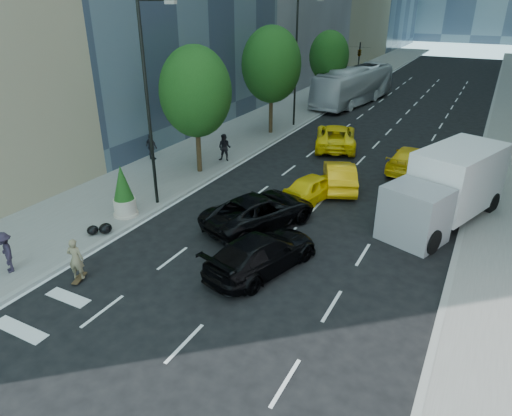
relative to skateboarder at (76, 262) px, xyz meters
The scene contains 22 objects.
ground 5.62m from the skateboarder, 32.67° to the left, with size 160.00×160.00×0.00m, color black.
sidewalk_left 33.29m from the skateboarder, 97.46° to the left, with size 6.00×120.00×0.15m, color slate.
lamp_near 8.74m from the skateboarder, 103.21° to the left, with size 2.13×0.22×10.00m.
lamp_far 25.54m from the skateboarder, 93.76° to the left, with size 2.13×0.22×10.00m.
tree_near 12.94m from the skateboarder, 101.86° to the left, with size 4.20×4.20×7.46m.
tree_mid 22.59m from the skateboarder, 96.54° to the left, with size 4.50×4.50×7.99m.
tree_far 35.29m from the skateboarder, 94.12° to the left, with size 3.90×3.90×6.92m.
traffic_signal 43.17m from the skateboarder, 92.29° to the left, with size 2.48×0.53×5.20m.
skateboarder is the anchor object (origin of this frame).
black_sedan_lincoln 8.38m from the skateboarder, 60.96° to the left, with size 2.65×5.74×1.60m, color black.
black_sedan_mercedes 7.11m from the skateboarder, 34.23° to the left, with size 2.14×5.28×1.53m, color black.
taxi_a 12.77m from the skateboarder, 66.08° to the left, with size 1.64×4.09×1.39m, color yellow.
taxi_b 14.92m from the skateboarder, 66.79° to the left, with size 1.59×4.57×1.51m, color #FFB30D.
taxi_c 21.24m from the skateboarder, 81.38° to the left, with size 2.73×5.93×1.65m, color yellow.
taxi_d 20.52m from the skateboarder, 64.36° to the left, with size 2.10×5.18×1.50m, color yellow.
city_bus 36.20m from the skateboarder, 90.19° to the left, with size 3.03×12.97×3.61m, color silver.
box_truck 16.68m from the skateboarder, 45.54° to the left, with size 5.00×7.79×3.51m.
pedestrian_a 14.50m from the skateboarder, 98.41° to the left, with size 0.87×0.68×1.79m, color black.
pedestrian_b 13.98m from the skateboarder, 117.81° to the left, with size 1.02×0.42×1.74m, color black.
pedestrian_c 2.90m from the skateboarder, 160.89° to the right, with size 1.09×0.63×1.69m, color #261D2C.
planter_shrub 5.55m from the skateboarder, 113.57° to the left, with size 1.08×1.08×2.59m.
garbage_bags 3.60m from the skateboarder, 121.75° to the left, with size 0.97×0.93×0.48m.
Camera 1 is at (8.24, -12.94, 9.97)m, focal length 32.00 mm.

